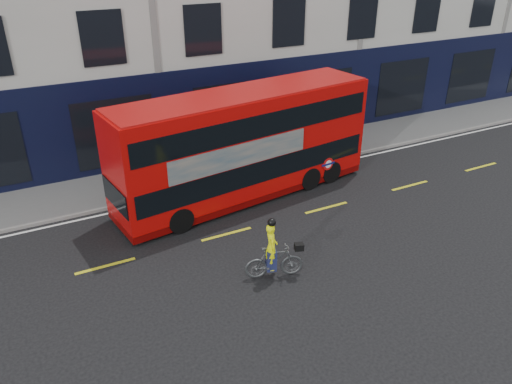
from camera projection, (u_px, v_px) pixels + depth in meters
ground at (246, 257)px, 15.47m from camera, size 120.00×120.00×0.00m
pavement at (177, 175)px, 20.60m from camera, size 60.00×3.00×0.12m
kerb at (190, 190)px, 19.40m from camera, size 60.00×0.12×0.13m
road_edge_line at (193, 195)px, 19.20m from camera, size 58.00×0.10×0.01m
lane_dashes at (227, 234)px, 16.66m from camera, size 58.00×0.12×0.01m
bus at (245, 144)px, 18.28m from camera, size 10.23×3.60×4.04m
cyclist at (274, 258)px, 14.31m from camera, size 1.78×0.97×1.96m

